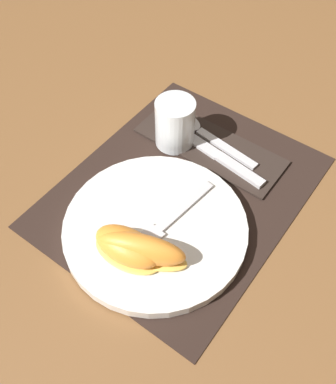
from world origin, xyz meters
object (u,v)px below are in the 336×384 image
at_px(plate, 155,228).
at_px(fork, 162,226).
at_px(knife, 211,151).
at_px(citrus_wedge_1, 141,250).
at_px(citrus_wedge_0, 127,247).
at_px(spoon, 196,128).
at_px(juice_glass, 175,126).

bearing_deg(plate, fork, -72.67).
relative_size(knife, fork, 1.23).
xyz_separation_m(knife, citrus_wedge_1, (-0.23, -0.04, 0.03)).
relative_size(plate, knife, 1.18).
height_order(knife, citrus_wedge_1, citrus_wedge_1).
bearing_deg(knife, citrus_wedge_0, -175.37).
distance_m(plate, spoon, 0.21).
relative_size(spoon, fork, 1.01).
bearing_deg(spoon, knife, -120.74).
bearing_deg(spoon, fork, -158.65).
bearing_deg(fork, citrus_wedge_1, -172.69).
relative_size(juice_glass, spoon, 0.45).
bearing_deg(spoon, citrus_wedge_0, -165.56).
height_order(plate, citrus_wedge_0, citrus_wedge_0).
xyz_separation_m(plate, knife, (0.17, 0.02, -0.00)).
bearing_deg(fork, knife, 9.84).
xyz_separation_m(fork, citrus_wedge_0, (-0.06, 0.01, 0.01)).
xyz_separation_m(juice_glass, citrus_wedge_0, (-0.22, -0.08, -0.00)).
bearing_deg(citrus_wedge_0, citrus_wedge_1, -68.81).
bearing_deg(spoon, juice_glass, 160.67).
height_order(spoon, fork, fork).
distance_m(plate, knife, 0.18).
relative_size(juice_glass, knife, 0.37).
bearing_deg(citrus_wedge_1, fork, 7.31).
relative_size(juice_glass, citrus_wedge_0, 0.80).
bearing_deg(citrus_wedge_0, knife, 4.63).
xyz_separation_m(plate, citrus_wedge_0, (-0.06, 0.00, 0.02)).
xyz_separation_m(knife, fork, (-0.17, -0.03, 0.01)).
bearing_deg(juice_glass, knife, -78.45).
bearing_deg(knife, fork, -170.16).
bearing_deg(juice_glass, fork, -149.61).
distance_m(plate, citrus_wedge_0, 0.06).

